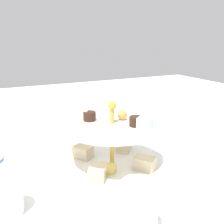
{
  "coord_description": "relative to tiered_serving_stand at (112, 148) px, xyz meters",
  "views": [
    {
      "loc": [
        0.53,
        -0.26,
        0.31
      ],
      "look_at": [
        0.0,
        0.0,
        0.14
      ],
      "focal_mm": 42.61,
      "sensor_mm": 36.0,
      "label": 1
    }
  ],
  "objects": [
    {
      "name": "ground_plane",
      "position": [
        -0.0,
        -0.0,
        -0.05
      ],
      "size": [
        2.4,
        2.4,
        0.0
      ],
      "primitive_type": "plane",
      "color": "white"
    },
    {
      "name": "tiered_serving_stand",
      "position": [
        0.0,
        0.0,
        0.0
      ],
      "size": [
        0.28,
        0.28,
        0.17
      ],
      "color": "white",
      "rests_on": "ground_plane"
    },
    {
      "name": "water_glass_short_left",
      "position": [
        0.08,
        -0.25,
        -0.01
      ],
      "size": [
        0.06,
        0.06,
        0.07
      ],
      "primitive_type": "cylinder",
      "color": "silver",
      "rests_on": "ground_plane"
    },
    {
      "name": "water_glass_mid_back",
      "position": [
        0.23,
        -0.06,
        -0.0
      ],
      "size": [
        0.06,
        0.06,
        0.09
      ],
      "primitive_type": "cylinder",
      "color": "silver",
      "rests_on": "ground_plane"
    },
    {
      "name": "water_glass_tall_right",
      "position": [
        -0.22,
        0.14,
        0.01
      ],
      "size": [
        0.07,
        0.07,
        0.12
      ],
      "primitive_type": "cylinder",
      "color": "silver",
      "rests_on": "ground_plane"
    },
    {
      "name": "butter_knife_right",
      "position": [
        -0.27,
        -0.16,
        -0.05
      ],
      "size": [
        0.12,
        0.14,
        0.0
      ],
      "primitive_type": "cube",
      "rotation": [
        0.0,
        0.0,
        5.38
      ],
      "color": "silver",
      "rests_on": "ground_plane"
    }
  ]
}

